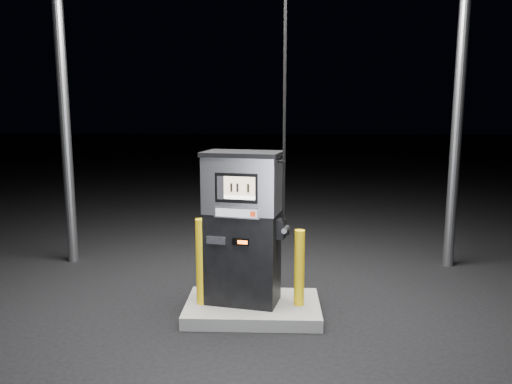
{
  "coord_description": "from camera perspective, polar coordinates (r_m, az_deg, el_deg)",
  "views": [
    {
      "loc": [
        0.25,
        -5.68,
        2.47
      ],
      "look_at": [
        0.04,
        0.0,
        1.5
      ],
      "focal_mm": 35.0,
      "sensor_mm": 36.0,
      "label": 1
    }
  ],
  "objects": [
    {
      "name": "bollard_left",
      "position": [
        5.97,
        -6.22,
        -7.93
      ],
      "size": [
        0.15,
        0.15,
        1.03
      ],
      "primitive_type": "cylinder",
      "rotation": [
        0.0,
        0.0,
        -0.08
      ],
      "color": "yellow",
      "rests_on": "pump_island"
    },
    {
      "name": "bollard_right",
      "position": [
        5.94,
        4.97,
        -8.63
      ],
      "size": [
        0.15,
        0.15,
        0.91
      ],
      "primitive_type": "cylinder",
      "rotation": [
        0.0,
        0.0,
        0.24
      ],
      "color": "yellow",
      "rests_on": "pump_island"
    },
    {
      "name": "pump_island",
      "position": [
        6.17,
        -0.37,
        -13.14
      ],
      "size": [
        1.6,
        1.0,
        0.15
      ],
      "primitive_type": "cube",
      "color": "slate",
      "rests_on": "ground"
    },
    {
      "name": "fuel_dispenser",
      "position": [
        5.89,
        -1.51,
        -3.94
      ],
      "size": [
        1.04,
        0.71,
        3.76
      ],
      "rotation": [
        0.0,
        0.0,
        -0.21
      ],
      "color": "black",
      "rests_on": "pump_island"
    },
    {
      "name": "ground",
      "position": [
        6.2,
        -0.37,
        -13.78
      ],
      "size": [
        80.0,
        80.0,
        0.0
      ],
      "primitive_type": "plane",
      "color": "black",
      "rests_on": "ground"
    }
  ]
}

